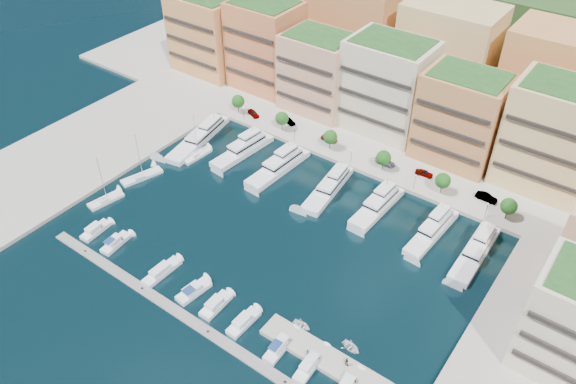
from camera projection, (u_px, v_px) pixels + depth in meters
name	position (u px, v px, depth m)	size (l,w,h in m)	color
ground	(279.00, 232.00, 126.97)	(400.00, 400.00, 0.00)	black
north_quay	(405.00, 117.00, 165.89)	(220.00, 64.00, 2.00)	#9E998E
west_quay	(76.00, 155.00, 150.48)	(34.00, 76.00, 2.00)	#9E998E
hillside	(468.00, 59.00, 196.03)	(240.00, 40.00, 58.00)	#1F3A17
south_pontoon	(174.00, 310.00, 109.51)	(72.00, 2.20, 0.35)	gray
finger_pier	(339.00, 368.00, 99.34)	(32.00, 5.00, 2.00)	#9E998E
apartment_0	(208.00, 33.00, 180.38)	(22.00, 16.50, 24.80)	#D9944F
apartment_1	(265.00, 45.00, 170.88)	(20.00, 16.50, 26.80)	#DB7A49
apartment_2	(319.00, 73.00, 161.21)	(20.00, 15.50, 22.80)	tan
apartment_3	(388.00, 86.00, 151.86)	(22.00, 16.50, 25.80)	beige
apartment_4	(461.00, 117.00, 141.11)	(20.00, 15.50, 23.80)	#B47843
apartment_5	(555.00, 137.00, 131.30)	(22.00, 16.50, 26.80)	#EBC77C
backblock_0	(280.00, 10.00, 188.70)	(26.00, 18.00, 30.00)	beige
backblock_1	(357.00, 31.00, 174.89)	(26.00, 18.00, 30.00)	#B47843
backblock_2	(447.00, 56.00, 161.09)	(26.00, 18.00, 30.00)	#EBC77C
backblock_3	(554.00, 86.00, 147.28)	(26.00, 18.00, 30.00)	#D9944F
tree_0	(238.00, 101.00, 163.44)	(3.80, 3.80, 5.65)	#473323
tree_1	(282.00, 118.00, 156.07)	(3.80, 3.80, 5.65)	#473323
tree_2	(330.00, 137.00, 148.71)	(3.80, 3.80, 5.65)	#473323
tree_3	(384.00, 158.00, 141.34)	(3.80, 3.80, 5.65)	#473323
tree_4	(443.00, 181.00, 133.98)	(3.80, 3.80, 5.65)	#473323
tree_5	(509.00, 206.00, 126.61)	(3.80, 3.80, 5.65)	#473323
lamppost_0	(244.00, 112.00, 160.73)	(0.30, 0.30, 4.20)	black
lamppost_1	(295.00, 132.00, 152.44)	(0.30, 0.30, 4.20)	black
lamppost_2	(351.00, 154.00, 144.15)	(0.30, 0.30, 4.20)	black
lamppost_3	(415.00, 179.00, 135.87)	(0.30, 0.30, 4.20)	black
lamppost_4	(487.00, 208.00, 127.58)	(0.30, 0.30, 4.20)	black
yacht_0	(201.00, 136.00, 155.72)	(9.37, 25.65, 7.30)	white
yacht_1	(244.00, 149.00, 150.87)	(6.33, 20.39, 7.30)	white
yacht_2	(280.00, 165.00, 144.95)	(6.08, 21.04, 7.30)	white
yacht_3	(330.00, 186.00, 138.13)	(7.02, 20.74, 7.30)	white
yacht_4	(378.00, 205.00, 132.73)	(5.33, 18.37, 7.30)	white
yacht_5	(433.00, 229.00, 125.96)	(5.10, 19.14, 7.30)	white
yacht_6	(476.00, 250.00, 120.80)	(4.79, 20.38, 7.30)	white
cruiser_0	(95.00, 230.00, 126.51)	(3.08, 7.38, 2.55)	white
cruiser_1	(116.00, 243.00, 123.33)	(3.31, 7.53, 2.66)	white
cruiser_3	(162.00, 272.00, 116.67)	(2.73, 9.19, 2.55)	white
cruiser_4	(193.00, 291.00, 112.50)	(3.58, 7.76, 2.66)	white
cruiser_5	(216.00, 305.00, 109.77)	(2.94, 7.38, 2.55)	white
cruiser_6	(243.00, 322.00, 106.52)	(2.75, 7.58, 2.55)	white
cruiser_7	(280.00, 346.00, 102.43)	(2.89, 8.54, 2.66)	white
cruiser_8	(310.00, 364.00, 99.40)	(2.87, 8.76, 2.55)	white
sailboat_1	(142.00, 177.00, 142.44)	(5.81, 11.02, 13.20)	white
sailboat_2	(197.00, 156.00, 149.68)	(3.33, 8.90, 13.20)	white
sailboat_0	(106.00, 200.00, 135.12)	(4.34, 8.98, 13.20)	white
tender_0	(302.00, 325.00, 106.16)	(2.64, 3.69, 0.76)	white
tender_2	(351.00, 347.00, 102.30)	(2.73, 3.83, 0.79)	white
car_0	(254.00, 113.00, 163.92)	(1.82, 4.54, 1.55)	gray
car_1	(289.00, 121.00, 160.57)	(1.52, 4.37, 1.44)	gray
car_2	(329.00, 139.00, 153.70)	(2.21, 4.78, 1.33)	gray
car_3	(385.00, 162.00, 145.01)	(2.17, 5.33, 1.55)	gray
car_4	(424.00, 173.00, 141.31)	(1.82, 4.52, 1.54)	gray
car_5	(486.00, 197.00, 133.66)	(1.79, 5.13, 1.69)	gray
person_0	(308.00, 353.00, 99.49)	(0.71, 0.47, 1.95)	#272C4F
person_1	(346.00, 362.00, 98.14)	(0.94, 0.73, 1.93)	#4A3B2C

